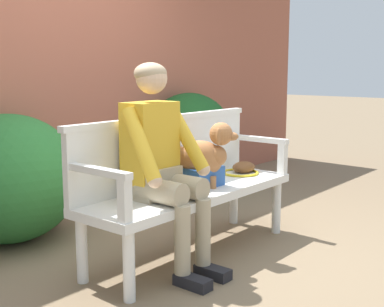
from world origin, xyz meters
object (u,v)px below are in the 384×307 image
Objects in this scene: person_seated at (160,158)px; sports_bag at (202,176)px; tennis_racket at (237,172)px; baseball_glove at (244,167)px; dog_on_bench at (206,154)px; garden_bench at (192,197)px.

sports_bag is (0.45, 0.02, -0.20)m from person_seated.
baseball_glove is (0.06, -0.02, 0.04)m from tennis_racket.
dog_on_bench is 0.56m from tennis_racket.
person_seated is (-0.34, -0.02, 0.33)m from garden_bench.
sports_bag is at bearing 0.97° from garden_bench.
person_seated is 0.49m from sports_bag.
garden_bench is 8.09× the size of baseball_glove.
sports_bag reaches higher than baseball_glove.
tennis_racket is 2.64× the size of baseball_glove.
tennis_racket is at bearing 4.43° from person_seated.
dog_on_bench is 0.16m from sports_bag.
garden_bench is 3.87× the size of dog_on_bench.
dog_on_bench reaches higher than garden_bench.
baseball_glove is at bearing 3.35° from sports_bag.
garden_bench is 6.36× the size of sports_bag.
baseball_glove is 0.79× the size of sports_bag.
dog_on_bench reaches higher than baseball_glove.
person_seated is at bearing 179.49° from dog_on_bench.
sports_bag is (-0.59, -0.03, 0.03)m from baseball_glove.
dog_on_bench is 2.09× the size of baseball_glove.
person_seated is at bearing -176.78° from garden_bench.
baseball_glove is at bearing 5.90° from dog_on_bench.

